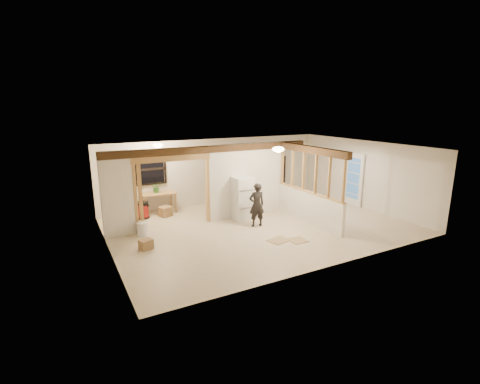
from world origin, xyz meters
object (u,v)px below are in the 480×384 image
refrigerator (242,198)px  shop_vac (143,210)px  bookshelf (275,176)px  work_table (159,203)px  woman (257,205)px

refrigerator → shop_vac: refrigerator is taller
shop_vac → bookshelf: bookshelf is taller
work_table → shop_vac: (-0.65, -0.33, -0.08)m
shop_vac → woman: bearing=-40.2°
refrigerator → bookshelf: 3.54m
refrigerator → work_table: 3.07m
refrigerator → bookshelf: (2.78, 2.19, 0.11)m
bookshelf → shop_vac: bearing=-175.2°
shop_vac → work_table: bearing=26.9°
woman → work_table: woman is taller
woman → shop_vac: 3.93m
work_table → shop_vac: work_table is taller
refrigerator → work_table: size_ratio=1.24×
refrigerator → bookshelf: bookshelf is taller
refrigerator → shop_vac: 3.40m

